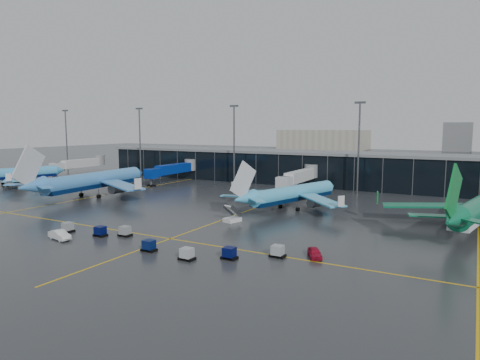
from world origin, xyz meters
The scene contains 14 objects.
ground centered at (0.00, 0.00, 0.00)m, with size 600.00×600.00×0.00m, color #282B2D.
terminal_pier centered at (0.00, 62.00, 5.42)m, with size 142.00×17.00×10.70m.
jet_bridges centered at (-35.00, 42.99, 4.55)m, with size 94.00×27.50×7.20m.
flood_masts centered at (5.00, 50.00, 13.81)m, with size 203.00×0.50×25.50m.
distant_hangars centered at (49.94, 270.08, 8.79)m, with size 260.00×71.00×22.00m.
taxi_lines centered at (10.00, 10.61, 0.01)m, with size 220.00×120.00×0.02m.
airliner_klm_west centered at (-75.70, 12.67, 5.85)m, with size 33.45×38.10×11.71m, color #43A3DD, non-canonical shape.
airliner_arkefly centered at (-35.23, 10.39, 6.89)m, with size 39.35×44.81×13.77m, color #428BD8, non-canonical shape.
airliner_klm_near centered at (17.98, 20.01, 5.59)m, with size 31.94×36.37×11.18m, color #45B2E5, non-canonical shape.
airliner_aer_lingus centered at (54.87, 17.99, 6.22)m, with size 35.53×40.47×12.44m, color #0C6A45, non-canonical shape.
baggage_carts centered at (10.97, -19.59, 0.76)m, with size 40.90×8.90×1.70m.
mobile_airstair centered at (12.56, 1.27, 0.77)m, with size 3.00×3.68×3.45m.
service_van_red centered at (34.55, -13.19, 0.71)m, with size 1.67×4.16×1.42m, color #A80C29.
service_van_white centered at (-5.63, -24.30, 0.80)m, with size 1.70×4.88×1.61m, color silver.
Camera 1 is at (54.00, -70.07, 18.53)m, focal length 32.00 mm.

